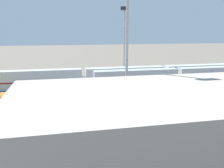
% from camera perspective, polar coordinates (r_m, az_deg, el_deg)
% --- Properties ---
extents(ground_plane, '(400.00, 400.00, 0.00)m').
position_cam_1_polar(ground_plane, '(66.90, 4.96, -1.00)').
color(ground_plane, '#60594F').
extents(track_bed_0, '(140.00, 2.80, 0.12)m').
position_cam_1_polar(track_bed_0, '(85.77, 1.03, 2.09)').
color(track_bed_0, '#4C443D').
rests_on(track_bed_0, ground_plane).
extents(track_bed_1, '(140.00, 2.80, 0.12)m').
position_cam_1_polar(track_bed_1, '(81.00, 1.84, 1.47)').
color(track_bed_1, '#4C443D').
rests_on(track_bed_1, ground_plane).
extents(track_bed_2, '(140.00, 2.80, 0.12)m').
position_cam_1_polar(track_bed_2, '(76.26, 2.75, 0.76)').
color(track_bed_2, '#4C443D').
rests_on(track_bed_2, ground_plane).
extents(track_bed_3, '(140.00, 2.80, 0.12)m').
position_cam_1_polar(track_bed_3, '(71.55, 3.78, -0.04)').
color(track_bed_3, '#3D3833').
rests_on(track_bed_3, ground_plane).
extents(track_bed_4, '(140.00, 2.80, 0.12)m').
position_cam_1_polar(track_bed_4, '(66.88, 4.96, -0.95)').
color(track_bed_4, '#4C443D').
rests_on(track_bed_4, ground_plane).
extents(track_bed_5, '(140.00, 2.80, 0.12)m').
position_cam_1_polar(track_bed_5, '(62.27, 6.31, -2.00)').
color(track_bed_5, '#4C443D').
rests_on(track_bed_5, ground_plane).
extents(track_bed_6, '(140.00, 2.80, 0.12)m').
position_cam_1_polar(track_bed_6, '(57.72, 7.88, -3.21)').
color(track_bed_6, '#3D3833').
rests_on(track_bed_6, ground_plane).
extents(track_bed_7, '(140.00, 2.80, 0.12)m').
position_cam_1_polar(track_bed_7, '(53.25, 9.72, -4.62)').
color(track_bed_7, '#3D3833').
rests_on(track_bed_7, ground_plane).
extents(track_bed_8, '(140.00, 2.80, 0.12)m').
position_cam_1_polar(track_bed_8, '(48.88, 11.91, -6.29)').
color(track_bed_8, '#4C443D').
rests_on(track_bed_8, ground_plane).
extents(train_on_track_8, '(10.00, 3.00, 5.00)m').
position_cam_1_polar(train_on_track_8, '(44.75, -20.79, -5.80)').
color(train_on_track_8, '#D85914').
rests_on(train_on_track_8, ground_plane).
extents(train_on_track_4, '(71.40, 3.00, 5.00)m').
position_cam_1_polar(train_on_track_4, '(77.42, 22.97, 1.88)').
color(train_on_track_4, '#B7BABF').
rests_on(train_on_track_4, ground_plane).
extents(train_on_track_7, '(95.60, 3.06, 3.80)m').
position_cam_1_polar(train_on_track_7, '(50.26, 1.00, -3.16)').
color(train_on_track_7, '#A8AAB2').
rests_on(train_on_track_7, ground_plane).
extents(train_on_track_3, '(95.60, 3.06, 5.00)m').
position_cam_1_polar(train_on_track_3, '(68.64, -6.68, 1.53)').
color(train_on_track_3, silver).
rests_on(train_on_track_3, ground_plane).
extents(light_mast_0, '(2.80, 0.70, 23.44)m').
position_cam_1_polar(light_mast_0, '(87.26, 2.90, 12.30)').
color(light_mast_0, '#9EA0A5').
rests_on(light_mast_0, ground_plane).
extents(light_mast_1, '(2.80, 0.70, 27.68)m').
position_cam_1_polar(light_mast_1, '(39.93, 3.59, 15.36)').
color(light_mast_1, '#9EA0A5').
rests_on(light_mast_1, ground_plane).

